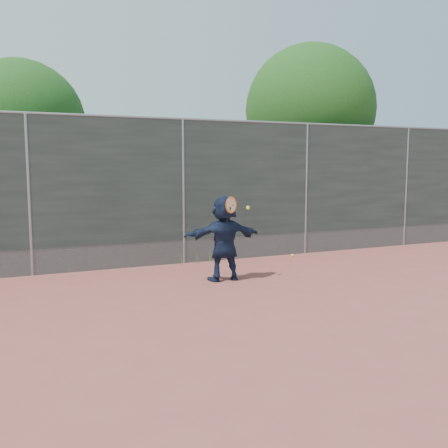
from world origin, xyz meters
name	(u,v)px	position (x,y,z in m)	size (l,w,h in m)	color
ground	(261,305)	(0.00, 0.00, 0.00)	(80.00, 80.00, 0.00)	#9E4C42
player	(224,238)	(0.15, 1.72, 0.76)	(1.42, 0.45, 1.53)	#151F3B
ball_ground	(293,255)	(2.48, 3.19, 0.03)	(0.07, 0.07, 0.07)	#EBF636
fence	(183,188)	(0.00, 3.50, 1.58)	(20.00, 0.06, 3.03)	#38423D
swing_action	(233,206)	(0.24, 1.53, 1.35)	(0.52, 0.17, 0.51)	#E65A15
tree_right	(314,114)	(4.68, 5.75, 3.49)	(3.78, 3.60, 5.39)	#382314
tree_left	(28,128)	(-2.85, 6.55, 2.94)	(3.15, 3.00, 4.53)	#382314
weed_clump	(199,257)	(0.29, 3.38, 0.13)	(0.68, 0.07, 0.30)	#387226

